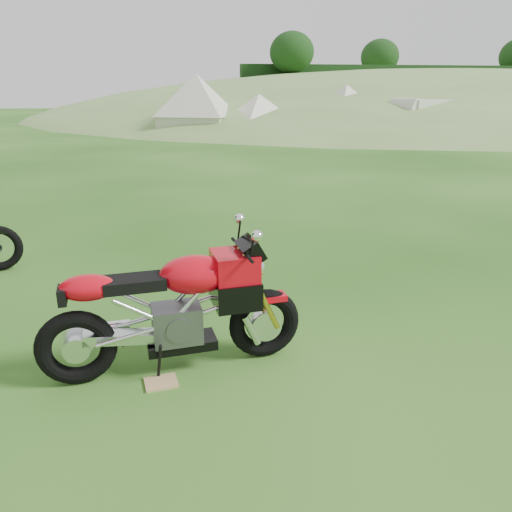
{
  "coord_description": "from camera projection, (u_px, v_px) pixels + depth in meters",
  "views": [
    {
      "loc": [
        -0.66,
        -5.33,
        2.49
      ],
      "look_at": [
        0.36,
        0.4,
        0.5
      ],
      "focal_mm": 35.0,
      "sensor_mm": 36.0,
      "label": 1
    }
  ],
  "objects": [
    {
      "name": "plywood_board",
      "position": [
        161.0,
        382.0,
        4.39
      ],
      "size": [
        0.31,
        0.26,
        0.02
      ],
      "primitive_type": "cube",
      "rotation": [
        0.0,
        0.0,
        0.14
      ],
      "color": "tan",
      "rests_on": "ground"
    },
    {
      "name": "hillside",
      "position": [
        429.0,
        114.0,
        47.11
      ],
      "size": [
        80.0,
        64.0,
        8.0
      ],
      "primitive_type": "ellipsoid",
      "color": "#668C47",
      "rests_on": "ground"
    },
    {
      "name": "tent_right",
      "position": [
        345.0,
        109.0,
        27.46
      ],
      "size": [
        3.85,
        3.85,
        2.6
      ],
      "primitive_type": null,
      "rotation": [
        0.0,
        0.0,
        0.35
      ],
      "color": "silver",
      "rests_on": "ground"
    },
    {
      "name": "tent_left",
      "position": [
        197.0,
        107.0,
        26.19
      ],
      "size": [
        4.38,
        4.38,
        2.92
      ],
      "primitive_type": null,
      "rotation": [
        0.0,
        0.0,
        -0.38
      ],
      "color": "beige",
      "rests_on": "ground"
    },
    {
      "name": "ground",
      "position": [
        232.0,
        309.0,
        5.88
      ],
      "size": [
        120.0,
        120.0,
        0.0
      ],
      "primitive_type": "plane",
      "color": "#15410E",
      "rests_on": "ground"
    },
    {
      "name": "tent_mid",
      "position": [
        259.0,
        113.0,
        25.97
      ],
      "size": [
        3.43,
        3.43,
        2.3
      ],
      "primitive_type": null,
      "rotation": [
        0.0,
        0.0,
        0.36
      ],
      "color": "silver",
      "rests_on": "ground"
    },
    {
      "name": "caravan",
      "position": [
        426.0,
        118.0,
        25.56
      ],
      "size": [
        4.46,
        3.2,
        1.91
      ],
      "primitive_type": null,
      "rotation": [
        0.0,
        0.0,
        0.38
      ],
      "color": "beige",
      "rests_on": "ground"
    },
    {
      "name": "sport_motorcycle",
      "position": [
        173.0,
        300.0,
        4.43
      ],
      "size": [
        2.32,
        0.81,
        1.36
      ],
      "primitive_type": null,
      "rotation": [
        0.0,
        0.0,
        0.11
      ],
      "color": "red",
      "rests_on": "ground"
    },
    {
      "name": "hedgerow",
      "position": [
        429.0,
        114.0,
        47.11
      ],
      "size": [
        36.0,
        1.2,
        8.6
      ],
      "primitive_type": null,
      "color": "black",
      "rests_on": "ground"
    }
  ]
}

